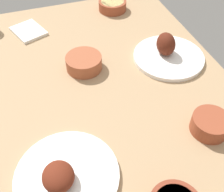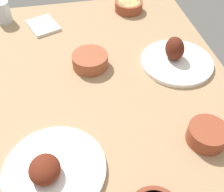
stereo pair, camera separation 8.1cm
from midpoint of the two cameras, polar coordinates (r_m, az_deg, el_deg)
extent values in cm
cube|color=tan|center=(93.38, -2.49, -1.81)|extent=(140.00, 90.00, 4.00)
cylinder|color=white|center=(76.74, -12.44, -16.06)|extent=(27.72, 27.72, 1.60)
ellipsoid|color=#602314|center=(73.40, -14.40, -16.13)|extent=(8.92, 8.21, 5.37)
cylinder|color=white|center=(109.01, 9.59, 7.93)|extent=(27.36, 27.36, 1.60)
ellipsoid|color=#511E11|center=(107.12, 9.01, 10.54)|extent=(8.63, 6.75, 8.96)
cylinder|color=#A35133|center=(103.14, -8.14, 6.81)|extent=(13.41, 13.41, 5.11)
cylinder|color=#9E3314|center=(101.86, -8.26, 7.70)|extent=(11.00, 11.00, 1.00)
cylinder|color=brown|center=(138.42, -1.68, 18.28)|extent=(13.23, 13.23, 4.56)
cylinder|color=#D6BC70|center=(137.59, -1.70, 18.93)|extent=(10.85, 10.85, 1.00)
cylinder|color=brown|center=(85.72, 17.24, -5.79)|extent=(11.42, 11.42, 5.25)
cylinder|color=brown|center=(84.11, 17.55, -4.90)|extent=(9.36, 9.36, 1.00)
cube|color=white|center=(129.08, -18.78, 12.62)|extent=(17.75, 15.91, 1.20)
camera|label=1|loc=(0.04, -92.58, -2.71)|focal=43.89mm
camera|label=2|loc=(0.04, 87.42, 2.71)|focal=43.89mm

